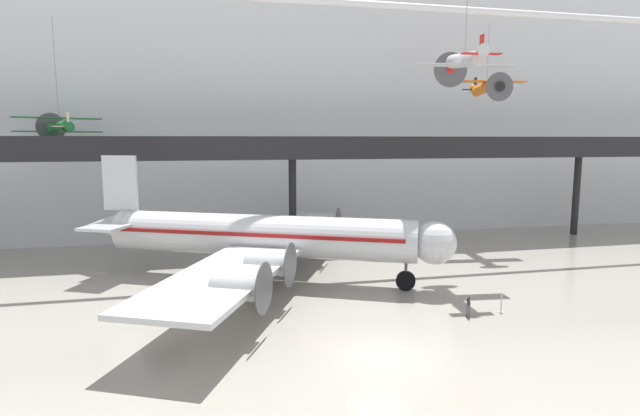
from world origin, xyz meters
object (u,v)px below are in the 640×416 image
suspended_plane_silver_racer (465,61)px  info_sign_pedestal (468,309)px  airliner_silver_main (259,236)px  suspended_plane_orange_highwing (487,86)px  suspended_plane_green_biplane (59,127)px  stanchion_barrier (501,307)px

suspended_plane_silver_racer → info_sign_pedestal: suspended_plane_silver_racer is taller
suspended_plane_silver_racer → info_sign_pedestal: bearing=162.5°
airliner_silver_main → info_sign_pedestal: 14.92m
suspended_plane_orange_highwing → suspended_plane_green_biplane: bearing=-91.2°
suspended_plane_silver_racer → stanchion_barrier: (-1.09, -7.45, -15.09)m
airliner_silver_main → suspended_plane_silver_racer: (14.17, -2.16, 12.17)m
suspended_plane_green_biplane → airliner_silver_main: bearing=-156.9°
stanchion_barrier → suspended_plane_silver_racer: bearing=81.7°
airliner_silver_main → suspended_plane_green_biplane: bearing=167.9°
suspended_plane_green_biplane → info_sign_pedestal: 35.82m
suspended_plane_green_biplane → suspended_plane_silver_racer: 33.18m
suspended_plane_green_biplane → suspended_plane_silver_racer: bearing=-145.0°
airliner_silver_main → suspended_plane_green_biplane: 21.10m
airliner_silver_main → suspended_plane_orange_highwing: bearing=43.0°
airliner_silver_main → suspended_plane_orange_highwing: suspended_plane_orange_highwing is taller
suspended_plane_orange_highwing → suspended_plane_silver_racer: same height
info_sign_pedestal → suspended_plane_silver_racer: bearing=81.5°
suspended_plane_silver_racer → stanchion_barrier: 16.87m
stanchion_barrier → info_sign_pedestal: size_ratio=0.87×
suspended_plane_orange_highwing → stanchion_barrier: (-8.21, -16.54, -14.44)m
suspended_plane_orange_highwing → stanchion_barrier: size_ratio=6.44×
suspended_plane_orange_highwing → stanchion_barrier: bearing=-20.0°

